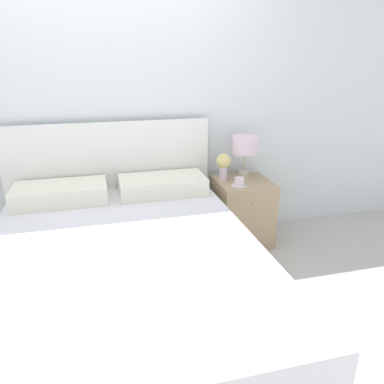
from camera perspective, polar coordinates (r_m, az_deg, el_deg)
The scene contains 7 objects.
ground_plane at distance 3.48m, azimuth -11.47°, elevation -7.48°, with size 12.00×12.00×0.00m, color #BCB7B2.
wall_back at distance 3.18m, azimuth -13.19°, elevation 14.44°, with size 8.00×0.06×2.60m.
bed at distance 2.45m, azimuth -10.34°, elevation -12.30°, with size 1.67×2.19×1.08m.
nightstand at distance 3.35m, azimuth 7.66°, elevation -2.95°, with size 0.46×0.48×0.57m.
table_lamp at distance 3.27m, azimuth 8.06°, elevation 6.81°, with size 0.22×0.22×0.37m.
flower_vase at distance 3.19m, azimuth 4.86°, elevation 4.29°, with size 0.12×0.12×0.24m.
teacup at distance 3.11m, azimuth 7.21°, elevation 1.50°, with size 0.13×0.13×0.07m.
Camera 1 is at (-0.10, -3.10, 1.58)m, focal length 35.00 mm.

